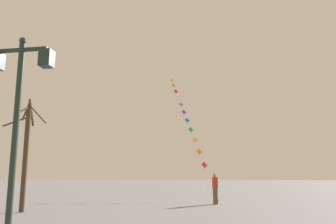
{
  "coord_description": "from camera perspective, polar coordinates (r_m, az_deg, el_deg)",
  "views": [
    {
      "loc": [
        1.42,
        -0.76,
        1.66
      ],
      "look_at": [
        -1.87,
        19.71,
        5.43
      ],
      "focal_mm": 36.55,
      "sensor_mm": 36.0,
      "label": 1
    }
  ],
  "objects": [
    {
      "name": "ground_plane",
      "position": [
        20.87,
        5.37,
        -14.83
      ],
      "size": [
        160.0,
        160.0,
        0.0
      ],
      "primitive_type": "plane",
      "color": "gray"
    },
    {
      "name": "twin_lantern_lamp_post",
      "position": [
        8.57,
        -23.72,
        2.06
      ],
      "size": [
        1.56,
        0.28,
        4.85
      ],
      "color": "#1E2D23",
      "rests_on": "ground_plane"
    },
    {
      "name": "kite_train",
      "position": [
        30.67,
        2.97,
        -0.8
      ],
      "size": [
        5.5,
        16.62,
        12.55
      ],
      "color": "brown",
      "rests_on": "ground_plane"
    },
    {
      "name": "kite_flyer",
      "position": [
        19.86,
        7.85,
        -12.4
      ],
      "size": [
        0.33,
        0.63,
        1.71
      ],
      "rotation": [
        0.0,
        0.0,
        1.83
      ],
      "color": "brown",
      "rests_on": "ground_plane"
    },
    {
      "name": "bare_tree",
      "position": [
        16.93,
        -22.67,
        -6.18
      ],
      "size": [
        1.74,
        2.01,
        5.13
      ],
      "color": "#423323",
      "rests_on": "ground_plane"
    }
  ]
}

